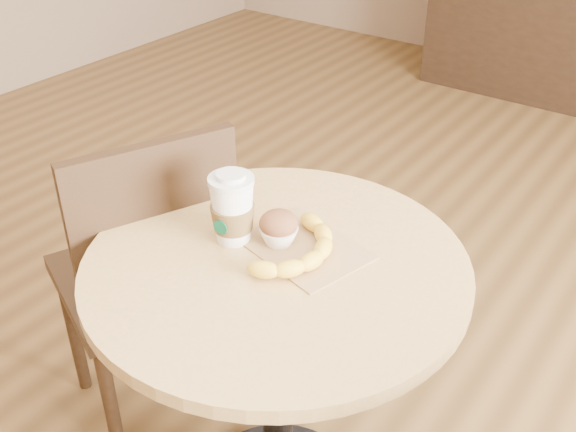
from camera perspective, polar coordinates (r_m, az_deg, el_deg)
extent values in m
cylinder|color=black|center=(1.56, -0.89, -14.95)|extent=(0.07, 0.07, 0.72)
cylinder|color=tan|center=(1.32, -1.03, -4.25)|extent=(0.75, 0.75, 0.03)
cube|color=black|center=(1.79, -12.24, -5.16)|extent=(0.53, 0.53, 0.04)
cylinder|color=black|center=(2.10, -8.78, -6.21)|extent=(0.04, 0.04, 0.45)
cylinder|color=black|center=(2.03, -17.73, -9.04)|extent=(0.04, 0.04, 0.45)
cylinder|color=black|center=(1.86, -4.55, -11.92)|extent=(0.04, 0.04, 0.45)
cylinder|color=black|center=(1.79, -14.73, -15.48)|extent=(0.04, 0.04, 0.45)
cube|color=black|center=(1.50, -10.96, -1.22)|extent=(0.18, 0.36, 0.42)
cube|color=#A37D4F|center=(1.34, 1.39, -2.66)|extent=(0.28, 0.23, 0.00)
cylinder|color=silver|center=(1.30, -4.86, 3.03)|extent=(0.09, 0.09, 0.01)
cylinder|color=silver|center=(1.29, -4.88, 3.44)|extent=(0.06, 0.06, 0.01)
cylinder|color=#085431|center=(1.31, -5.74, -0.98)|extent=(0.03, 0.01, 0.03)
ellipsoid|color=brown|center=(1.32, -0.79, -0.61)|extent=(0.08, 0.08, 0.05)
ellipsoid|color=beige|center=(1.32, -0.80, -0.04)|extent=(0.03, 0.03, 0.02)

